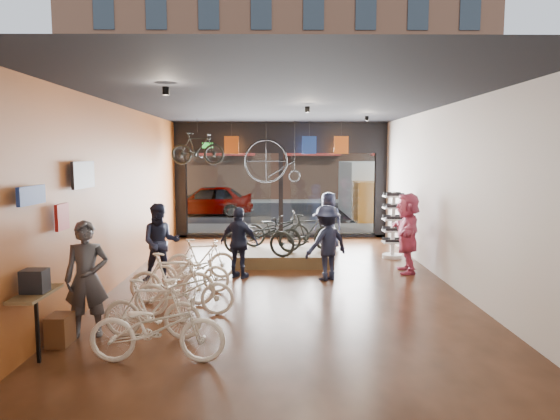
{
  "coord_description": "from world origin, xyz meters",
  "views": [
    {
      "loc": [
        -0.16,
        -10.59,
        2.72
      ],
      "look_at": [
        -0.06,
        1.4,
        1.41
      ],
      "focal_mm": 32.0,
      "sensor_mm": 36.0,
      "label": 1
    }
  ],
  "objects_px": {
    "customer_2": "(239,243)",
    "customer_0": "(87,279)",
    "display_bike_mid": "(308,233)",
    "floor_bike_2": "(184,290)",
    "sunglasses_rack": "(393,225)",
    "customer_3": "(327,243)",
    "floor_bike_1": "(152,309)",
    "box_truck": "(371,190)",
    "penny_farthing": "(275,163)",
    "floor_bike_4": "(190,271)",
    "floor_bike_0": "(157,327)",
    "hung_bike": "(198,149)",
    "customer_1": "(161,243)",
    "floor_bike_5": "(201,259)",
    "customer_4": "(328,221)",
    "display_bike_left": "(258,236)",
    "display_bike_right": "(276,229)",
    "floor_bike_3": "(172,279)",
    "customer_5": "(407,233)",
    "display_platform": "(284,256)",
    "street_car": "(208,200)"
  },
  "relations": [
    {
      "from": "customer_2",
      "to": "customer_0",
      "type": "bearing_deg",
      "value": 84.61
    },
    {
      "from": "display_bike_mid",
      "to": "customer_0",
      "type": "distance_m",
      "value": 6.32
    },
    {
      "from": "floor_bike_2",
      "to": "sunglasses_rack",
      "type": "distance_m",
      "value": 6.71
    },
    {
      "from": "customer_3",
      "to": "floor_bike_1",
      "type": "bearing_deg",
      "value": 17.91
    },
    {
      "from": "box_truck",
      "to": "penny_farthing",
      "type": "xyz_separation_m",
      "value": [
        -4.17,
        -6.1,
        1.28
      ]
    },
    {
      "from": "floor_bike_4",
      "to": "floor_bike_0",
      "type": "bearing_deg",
      "value": -171.95
    },
    {
      "from": "floor_bike_1",
      "to": "customer_3",
      "type": "relative_size",
      "value": 0.91
    },
    {
      "from": "floor_bike_0",
      "to": "penny_farthing",
      "type": "height_order",
      "value": "penny_farthing"
    },
    {
      "from": "hung_bike",
      "to": "customer_1",
      "type": "bearing_deg",
      "value": -177.78
    },
    {
      "from": "floor_bike_5",
      "to": "customer_4",
      "type": "xyz_separation_m",
      "value": [
        3.18,
        3.53,
        0.38
      ]
    },
    {
      "from": "box_truck",
      "to": "penny_farthing",
      "type": "relative_size",
      "value": 3.7
    },
    {
      "from": "floor_bike_2",
      "to": "customer_4",
      "type": "bearing_deg",
      "value": -31.02
    },
    {
      "from": "floor_bike_0",
      "to": "customer_4",
      "type": "bearing_deg",
      "value": -20.53
    },
    {
      "from": "customer_2",
      "to": "customer_3",
      "type": "bearing_deg",
      "value": -161.46
    },
    {
      "from": "display_bike_left",
      "to": "display_bike_right",
      "type": "distance_m",
      "value": 1.25
    },
    {
      "from": "display_bike_mid",
      "to": "customer_4",
      "type": "height_order",
      "value": "customer_4"
    },
    {
      "from": "customer_3",
      "to": "floor_bike_0",
      "type": "bearing_deg",
      "value": 26.47
    },
    {
      "from": "floor_bike_3",
      "to": "floor_bike_4",
      "type": "distance_m",
      "value": 0.9
    },
    {
      "from": "box_truck",
      "to": "display_bike_right",
      "type": "relative_size",
      "value": 3.46
    },
    {
      "from": "floor_bike_3",
      "to": "floor_bike_5",
      "type": "relative_size",
      "value": 1.06
    },
    {
      "from": "box_truck",
      "to": "display_bike_left",
      "type": "bearing_deg",
      "value": -115.36
    },
    {
      "from": "customer_5",
      "to": "customer_0",
      "type": "bearing_deg",
      "value": -48.66
    },
    {
      "from": "sunglasses_rack",
      "to": "display_bike_left",
      "type": "bearing_deg",
      "value": -151.99
    },
    {
      "from": "floor_bike_0",
      "to": "display_bike_mid",
      "type": "distance_m",
      "value": 6.59
    },
    {
      "from": "floor_bike_4",
      "to": "customer_3",
      "type": "distance_m",
      "value": 3.01
    },
    {
      "from": "floor_bike_3",
      "to": "floor_bike_5",
      "type": "xyz_separation_m",
      "value": [
        0.24,
        1.89,
        -0.03
      ]
    },
    {
      "from": "customer_0",
      "to": "customer_4",
      "type": "distance_m",
      "value": 8.25
    },
    {
      "from": "customer_1",
      "to": "customer_4",
      "type": "xyz_separation_m",
      "value": [
        4.02,
        3.7,
        -0.01
      ]
    },
    {
      "from": "display_platform",
      "to": "penny_farthing",
      "type": "bearing_deg",
      "value": 94.43
    },
    {
      "from": "display_bike_mid",
      "to": "display_bike_right",
      "type": "height_order",
      "value": "display_bike_mid"
    },
    {
      "from": "display_bike_left",
      "to": "hung_bike",
      "type": "relative_size",
      "value": 1.17
    },
    {
      "from": "sunglasses_rack",
      "to": "penny_farthing",
      "type": "xyz_separation_m",
      "value": [
        -3.14,
        2.39,
        1.62
      ]
    },
    {
      "from": "floor_bike_3",
      "to": "customer_3",
      "type": "distance_m",
      "value": 3.53
    },
    {
      "from": "customer_5",
      "to": "penny_farthing",
      "type": "relative_size",
      "value": 1.12
    },
    {
      "from": "street_car",
      "to": "floor_bike_1",
      "type": "bearing_deg",
      "value": 4.71
    },
    {
      "from": "floor_bike_1",
      "to": "customer_3",
      "type": "xyz_separation_m",
      "value": [
        2.95,
        3.53,
        0.37
      ]
    },
    {
      "from": "floor_bike_0",
      "to": "display_bike_left",
      "type": "distance_m",
      "value": 5.72
    },
    {
      "from": "street_car",
      "to": "floor_bike_1",
      "type": "height_order",
      "value": "street_car"
    },
    {
      "from": "street_car",
      "to": "floor_bike_0",
      "type": "bearing_deg",
      "value": 5.45
    },
    {
      "from": "display_bike_right",
      "to": "customer_1",
      "type": "relative_size",
      "value": 1.05
    },
    {
      "from": "floor_bike_3",
      "to": "customer_2",
      "type": "relative_size",
      "value": 1.01
    },
    {
      "from": "floor_bike_4",
      "to": "customer_1",
      "type": "bearing_deg",
      "value": 48.1
    },
    {
      "from": "floor_bike_1",
      "to": "display_bike_mid",
      "type": "distance_m",
      "value": 5.93
    },
    {
      "from": "customer_2",
      "to": "display_bike_mid",
      "type": "bearing_deg",
      "value": -111.57
    },
    {
      "from": "display_bike_left",
      "to": "display_bike_right",
      "type": "height_order",
      "value": "display_bike_left"
    },
    {
      "from": "street_car",
      "to": "sunglasses_rack",
      "type": "relative_size",
      "value": 2.31
    },
    {
      "from": "floor_bike_1",
      "to": "floor_bike_4",
      "type": "height_order",
      "value": "floor_bike_1"
    },
    {
      "from": "floor_bike_5",
      "to": "sunglasses_rack",
      "type": "bearing_deg",
      "value": -74.33
    },
    {
      "from": "customer_3",
      "to": "customer_0",
      "type": "bearing_deg",
      "value": 8.54
    },
    {
      "from": "customer_3",
      "to": "sunglasses_rack",
      "type": "height_order",
      "value": "sunglasses_rack"
    }
  ]
}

